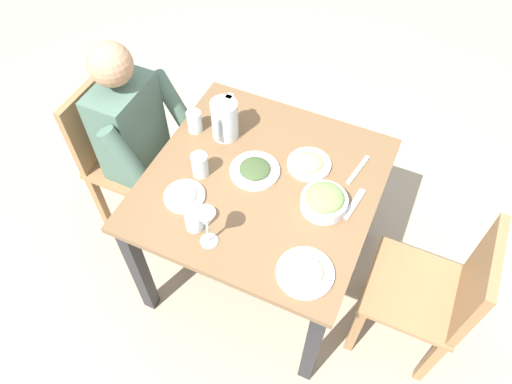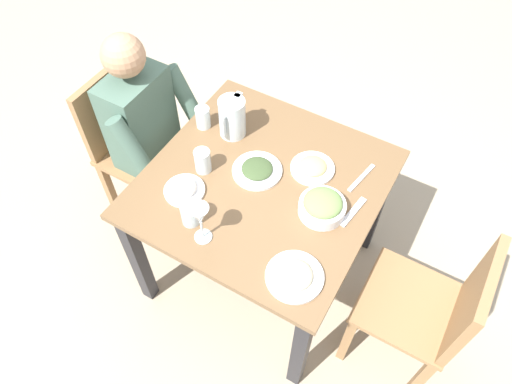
{
  "view_description": "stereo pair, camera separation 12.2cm",
  "coord_description": "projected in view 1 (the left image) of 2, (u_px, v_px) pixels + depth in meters",
  "views": [
    {
      "loc": [
        1.16,
        0.5,
        2.35
      ],
      "look_at": [
        0.05,
        -0.0,
        0.74
      ],
      "focal_mm": 33.75,
      "sensor_mm": 36.0,
      "label": 1
    },
    {
      "loc": [
        1.1,
        0.61,
        2.35
      ],
      "look_at": [
        0.05,
        -0.0,
        0.74
      ],
      "focal_mm": 33.75,
      "sensor_mm": 36.0,
      "label": 2
    }
  ],
  "objects": [
    {
      "name": "water_glass_center",
      "position": [
        200.0,
        165.0,
        2.01
      ],
      "size": [
        0.07,
        0.07,
        0.11
      ],
      "primitive_type": "cylinder",
      "color": "silver",
      "rests_on": "dining_table"
    },
    {
      "name": "water_glass_far_right",
      "position": [
        194.0,
        121.0,
        2.17
      ],
      "size": [
        0.07,
        0.07,
        0.1
      ],
      "primitive_type": "cylinder",
      "color": "silver",
      "rests_on": "dining_table"
    },
    {
      "name": "water_glass_near_right",
      "position": [
        194.0,
        218.0,
        1.85
      ],
      "size": [
        0.07,
        0.07,
        0.11
      ],
      "primitive_type": "cylinder",
      "color": "silver",
      "rests_on": "dining_table"
    },
    {
      "name": "plate_dolmas",
      "position": [
        255.0,
        170.0,
        2.05
      ],
      "size": [
        0.22,
        0.22,
        0.04
      ],
      "color": "white",
      "rests_on": "dining_table"
    },
    {
      "name": "ground_plane",
      "position": [
        261.0,
        266.0,
        2.63
      ],
      "size": [
        8.0,
        8.0,
        0.0
      ],
      "primitive_type": "plane",
      "color": "tan"
    },
    {
      "name": "wine_glass",
      "position": [
        206.0,
        221.0,
        1.74
      ],
      "size": [
        0.08,
        0.08,
        0.2
      ],
      "color": "silver",
      "rests_on": "dining_table"
    },
    {
      "name": "plate_yoghurt",
      "position": [
        184.0,
        194.0,
        1.96
      ],
      "size": [
        0.17,
        0.17,
        0.06
      ],
      "color": "white",
      "rests_on": "dining_table"
    },
    {
      "name": "dining_table",
      "position": [
        262.0,
        198.0,
        2.12
      ],
      "size": [
        0.96,
        0.96,
        0.75
      ],
      "color": "brown",
      "rests_on": "ground_plane"
    },
    {
      "name": "chair_near",
      "position": [
        120.0,
        151.0,
        2.47
      ],
      "size": [
        0.4,
        0.4,
        0.88
      ],
      "color": "#997047",
      "rests_on": "ground_plane"
    },
    {
      "name": "knife_near",
      "position": [
        358.0,
        170.0,
        2.06
      ],
      "size": [
        0.19,
        0.05,
        0.01
      ],
      "primitive_type": "cube",
      "rotation": [
        0.0,
        0.0,
        -0.19
      ],
      "color": "silver",
      "rests_on": "dining_table"
    },
    {
      "name": "salad_bowl",
      "position": [
        324.0,
        200.0,
        1.92
      ],
      "size": [
        0.19,
        0.19,
        0.09
      ],
      "color": "white",
      "rests_on": "dining_table"
    },
    {
      "name": "plate_fries",
      "position": [
        309.0,
        163.0,
        2.07
      ],
      "size": [
        0.19,
        0.19,
        0.04
      ],
      "color": "white",
      "rests_on": "dining_table"
    },
    {
      "name": "fork_near",
      "position": [
        354.0,
        204.0,
        1.95
      ],
      "size": [
        0.17,
        0.05,
        0.01
      ],
      "primitive_type": "cube",
      "rotation": [
        0.0,
        0.0,
        -0.15
      ],
      "color": "silver",
      "rests_on": "dining_table"
    },
    {
      "name": "chair_far",
      "position": [
        437.0,
        293.0,
        1.99
      ],
      "size": [
        0.4,
        0.4,
        0.88
      ],
      "color": "#997047",
      "rests_on": "ground_plane"
    },
    {
      "name": "water_pitcher",
      "position": [
        225.0,
        120.0,
        2.12
      ],
      "size": [
        0.16,
        0.12,
        0.19
      ],
      "color": "silver",
      "rests_on": "dining_table"
    },
    {
      "name": "plate_beans",
      "position": [
        305.0,
        272.0,
        1.76
      ],
      "size": [
        0.22,
        0.22,
        0.04
      ],
      "color": "white",
      "rests_on": "dining_table"
    },
    {
      "name": "diner_near",
      "position": [
        149.0,
        144.0,
        2.3
      ],
      "size": [
        0.48,
        0.53,
        1.18
      ],
      "color": "#4C6B5B",
      "rests_on": "ground_plane"
    }
  ]
}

